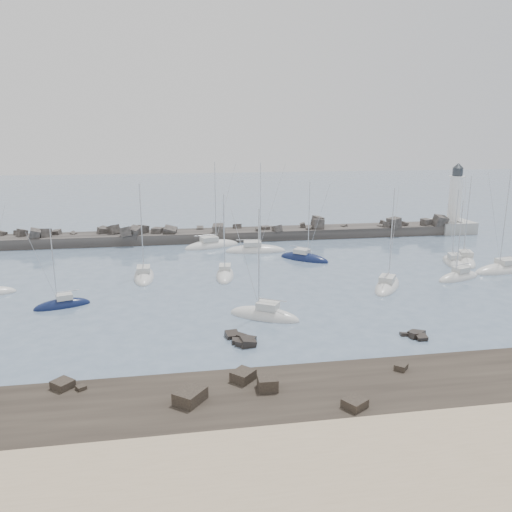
{
  "coord_description": "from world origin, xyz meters",
  "views": [
    {
      "loc": [
        -9.05,
        -54.45,
        19.78
      ],
      "look_at": [
        1.94,
        12.0,
        3.07
      ],
      "focal_mm": 35.0,
      "sensor_mm": 36.0,
      "label": 1
    }
  ],
  "objects_px": {
    "sailboat_9": "(458,278)",
    "sailboat_11": "(503,270)",
    "sailboat_6": "(225,275)",
    "sailboat_5": "(264,316)",
    "sailboat_7": "(387,286)",
    "sailboat_2": "(62,305)",
    "sailboat_12": "(453,263)",
    "sailboat_10": "(464,261)",
    "sailboat_3": "(144,277)",
    "sailboat_13": "(255,251)",
    "sailboat_8": "(304,259)",
    "sailboat_4": "(212,246)",
    "lighthouse": "(453,217)"
  },
  "relations": [
    {
      "from": "sailboat_9",
      "to": "sailboat_10",
      "type": "height_order",
      "value": "sailboat_10"
    },
    {
      "from": "sailboat_2",
      "to": "sailboat_5",
      "type": "height_order",
      "value": "sailboat_5"
    },
    {
      "from": "sailboat_9",
      "to": "sailboat_10",
      "type": "bearing_deg",
      "value": 54.65
    },
    {
      "from": "sailboat_9",
      "to": "sailboat_5",
      "type": "bearing_deg",
      "value": -160.79
    },
    {
      "from": "sailboat_3",
      "to": "sailboat_4",
      "type": "relative_size",
      "value": 0.87
    },
    {
      "from": "sailboat_9",
      "to": "lighthouse",
      "type": "bearing_deg",
      "value": 61.03
    },
    {
      "from": "sailboat_7",
      "to": "lighthouse",
      "type": "bearing_deg",
      "value": 49.31
    },
    {
      "from": "lighthouse",
      "to": "sailboat_11",
      "type": "height_order",
      "value": "sailboat_11"
    },
    {
      "from": "lighthouse",
      "to": "sailboat_5",
      "type": "bearing_deg",
      "value": -138.26
    },
    {
      "from": "sailboat_2",
      "to": "sailboat_7",
      "type": "distance_m",
      "value": 40.57
    },
    {
      "from": "sailboat_9",
      "to": "sailboat_2",
      "type": "bearing_deg",
      "value": -176.8
    },
    {
      "from": "lighthouse",
      "to": "sailboat_12",
      "type": "xyz_separation_m",
      "value": [
        -13.81,
        -23.89,
        -2.94
      ]
    },
    {
      "from": "lighthouse",
      "to": "sailboat_11",
      "type": "distance_m",
      "value": 30.35
    },
    {
      "from": "sailboat_6",
      "to": "sailboat_7",
      "type": "relative_size",
      "value": 0.91
    },
    {
      "from": "sailboat_10",
      "to": "sailboat_2",
      "type": "bearing_deg",
      "value": -168.77
    },
    {
      "from": "sailboat_4",
      "to": "sailboat_5",
      "type": "relative_size",
      "value": 1.23
    },
    {
      "from": "sailboat_5",
      "to": "sailboat_10",
      "type": "height_order",
      "value": "sailboat_10"
    },
    {
      "from": "sailboat_10",
      "to": "sailboat_12",
      "type": "distance_m",
      "value": 2.72
    },
    {
      "from": "sailboat_8",
      "to": "sailboat_12",
      "type": "xyz_separation_m",
      "value": [
        22.03,
        -6.5,
        0.01
      ]
    },
    {
      "from": "sailboat_6",
      "to": "sailboat_8",
      "type": "xyz_separation_m",
      "value": [
        13.49,
        7.5,
        0.01
      ]
    },
    {
      "from": "lighthouse",
      "to": "sailboat_4",
      "type": "xyz_separation_m",
      "value": [
        -49.72,
        -6.01,
        -2.94
      ]
    },
    {
      "from": "sailboat_8",
      "to": "sailboat_10",
      "type": "relative_size",
      "value": 0.93
    },
    {
      "from": "sailboat_8",
      "to": "sailboat_13",
      "type": "bearing_deg",
      "value": 136.04
    },
    {
      "from": "sailboat_13",
      "to": "sailboat_4",
      "type": "bearing_deg",
      "value": 145.78
    },
    {
      "from": "sailboat_5",
      "to": "sailboat_7",
      "type": "xyz_separation_m",
      "value": [
        17.88,
        8.13,
        -0.02
      ]
    },
    {
      "from": "sailboat_3",
      "to": "sailboat_8",
      "type": "xyz_separation_m",
      "value": [
        24.77,
        6.26,
        -0.0
      ]
    },
    {
      "from": "sailboat_8",
      "to": "sailboat_11",
      "type": "bearing_deg",
      "value": -23.06
    },
    {
      "from": "sailboat_9",
      "to": "sailboat_6",
      "type": "bearing_deg",
      "value": 168.33
    },
    {
      "from": "sailboat_7",
      "to": "sailboat_8",
      "type": "distance_m",
      "value": 17.61
    },
    {
      "from": "sailboat_13",
      "to": "sailboat_2",
      "type": "bearing_deg",
      "value": -138.61
    },
    {
      "from": "sailboat_6",
      "to": "sailboat_8",
      "type": "distance_m",
      "value": 15.43
    },
    {
      "from": "sailboat_10",
      "to": "sailboat_6",
      "type": "bearing_deg",
      "value": -176.92
    },
    {
      "from": "sailboat_10",
      "to": "sailboat_7",
      "type": "bearing_deg",
      "value": -148.61
    },
    {
      "from": "sailboat_4",
      "to": "sailboat_7",
      "type": "xyz_separation_m",
      "value": [
        20.88,
        -27.53,
        -0.01
      ]
    },
    {
      "from": "sailboat_9",
      "to": "sailboat_7",
      "type": "bearing_deg",
      "value": -169.72
    },
    {
      "from": "sailboat_12",
      "to": "sailboat_5",
      "type": "bearing_deg",
      "value": -151.6
    },
    {
      "from": "sailboat_7",
      "to": "sailboat_10",
      "type": "relative_size",
      "value": 0.97
    },
    {
      "from": "sailboat_2",
      "to": "sailboat_12",
      "type": "xyz_separation_m",
      "value": [
        55.58,
        10.49,
        0.01
      ]
    },
    {
      "from": "sailboat_3",
      "to": "sailboat_11",
      "type": "xyz_separation_m",
      "value": [
        51.85,
        -5.27,
        0.0
      ]
    },
    {
      "from": "sailboat_7",
      "to": "sailboat_8",
      "type": "height_order",
      "value": "sailboat_7"
    },
    {
      "from": "sailboat_9",
      "to": "sailboat_12",
      "type": "xyz_separation_m",
      "value": [
        3.61,
        7.58,
        -0.0
      ]
    },
    {
      "from": "sailboat_9",
      "to": "sailboat_11",
      "type": "relative_size",
      "value": 0.75
    },
    {
      "from": "sailboat_3",
      "to": "sailboat_4",
      "type": "bearing_deg",
      "value": 58.3
    },
    {
      "from": "sailboat_3",
      "to": "sailboat_13",
      "type": "xyz_separation_m",
      "value": [
        17.95,
        12.84,
        -0.0
      ]
    },
    {
      "from": "sailboat_7",
      "to": "sailboat_2",
      "type": "bearing_deg",
      "value": -178.82
    },
    {
      "from": "sailboat_7",
      "to": "sailboat_10",
      "type": "bearing_deg",
      "value": 31.39
    },
    {
      "from": "sailboat_7",
      "to": "sailboat_13",
      "type": "relative_size",
      "value": 0.87
    },
    {
      "from": "sailboat_5",
      "to": "sailboat_9",
      "type": "height_order",
      "value": "sailboat_5"
    },
    {
      "from": "sailboat_8",
      "to": "sailboat_13",
      "type": "height_order",
      "value": "sailboat_13"
    },
    {
      "from": "sailboat_2",
      "to": "sailboat_12",
      "type": "distance_m",
      "value": 56.56
    }
  ]
}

